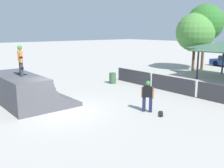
# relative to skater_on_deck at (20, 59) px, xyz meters

# --- Properties ---
(ground_plane) EXTENTS (160.00, 160.00, 0.00)m
(ground_plane) POSITION_rel_skater_on_deck_xyz_m (2.19, 1.16, -2.63)
(ground_plane) COLOR #ADA8A0
(quarter_pipe_ramp) EXTENTS (5.02, 3.54, 1.69)m
(quarter_pipe_ramp) POSITION_rel_skater_on_deck_xyz_m (-0.39, 0.20, -1.88)
(quarter_pipe_ramp) COLOR #4C4C51
(quarter_pipe_ramp) RESTS_ON ground
(skater_on_deck) EXTENTS (0.71, 0.30, 1.64)m
(skater_on_deck) POSITION_rel_skater_on_deck_xyz_m (0.00, 0.00, 0.00)
(skater_on_deck) COLOR #2D2D33
(skater_on_deck) RESTS_ON quarter_pipe_ramp
(skateboard_on_deck) EXTENTS (0.87, 0.40, 0.09)m
(skateboard_on_deck) POSITION_rel_skater_on_deck_xyz_m (-0.47, 0.20, -0.88)
(skateboard_on_deck) COLOR green
(skateboard_on_deck) RESTS_ON quarter_pipe_ramp
(bystander_walking) EXTENTS (0.60, 0.41, 1.63)m
(bystander_walking) POSITION_rel_skater_on_deck_xyz_m (5.09, 4.53, -1.67)
(bystander_walking) COLOR #1E2347
(bystander_walking) RESTS_ON ground
(skateboard_on_ground) EXTENTS (0.68, 0.74, 0.09)m
(skateboard_on_ground) POSITION_rel_skater_on_deck_xyz_m (5.87, 4.70, -2.57)
(skateboard_on_ground) COLOR green
(skateboard_on_ground) RESTS_ON ground
(barrier_fence) EXTENTS (10.99, 0.12, 1.05)m
(barrier_fence) POSITION_rel_skater_on_deck_xyz_m (3.23, 8.96, -2.10)
(barrier_fence) COLOR #3D3D42
(barrier_fence) RESTS_ON ground
(tree_beside_pavilion) EXTENTS (3.78, 3.78, 6.78)m
(tree_beside_pavilion) POSITION_rel_skater_on_deck_xyz_m (-0.99, 19.57, 2.25)
(tree_beside_pavilion) COLOR brown
(tree_beside_pavilion) RESTS_ON ground
(tree_far_back) EXTENTS (3.91, 3.91, 5.89)m
(tree_far_back) POSITION_rel_skater_on_deck_xyz_m (-1.29, 18.37, 1.30)
(tree_far_back) COLOR brown
(tree_far_back) RESTS_ON ground
(trash_bin) EXTENTS (0.52, 0.52, 0.85)m
(trash_bin) POSITION_rel_skater_on_deck_xyz_m (-1.48, 7.61, -2.20)
(trash_bin) COLOR #385B3D
(trash_bin) RESTS_ON ground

